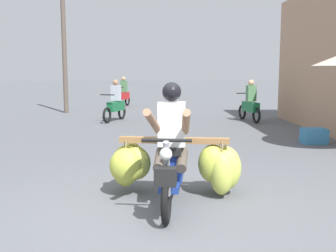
% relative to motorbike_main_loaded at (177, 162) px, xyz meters
% --- Properties ---
extents(ground_plane, '(120.00, 120.00, 0.00)m').
position_rel_motorbike_main_loaded_xyz_m(ground_plane, '(-0.25, -0.73, -0.48)').
color(ground_plane, '#56595E').
extents(motorbike_main_loaded, '(1.88, 1.86, 1.58)m').
position_rel_motorbike_main_loaded_xyz_m(motorbike_main_loaded, '(0.00, 0.00, 0.00)').
color(motorbike_main_loaded, black).
rests_on(motorbike_main_loaded, ground).
extents(motorbike_distant_ahead_left, '(0.76, 1.54, 1.40)m').
position_rel_motorbike_main_loaded_xyz_m(motorbike_distant_ahead_left, '(-1.57, 8.40, 0.09)').
color(motorbike_distant_ahead_left, black).
rests_on(motorbike_distant_ahead_left, ground).
extents(motorbike_distant_ahead_right, '(0.58, 1.60, 1.40)m').
position_rel_motorbike_main_loaded_xyz_m(motorbike_distant_ahead_right, '(2.94, 8.03, 0.09)').
color(motorbike_distant_ahead_right, black).
rests_on(motorbike_distant_ahead_right, ground).
extents(motorbike_distant_far_ahead, '(0.70, 1.56, 1.40)m').
position_rel_motorbike_main_loaded_xyz_m(motorbike_distant_far_ahead, '(-1.68, 13.83, 0.09)').
color(motorbike_distant_far_ahead, black).
rests_on(motorbike_distant_far_ahead, ground).
extents(produce_crate, '(0.56, 0.40, 0.36)m').
position_rel_motorbike_main_loaded_xyz_m(produce_crate, '(3.49, 3.94, -0.30)').
color(produce_crate, teal).
rests_on(produce_crate, ground).
extents(utility_pole, '(0.18, 0.18, 5.95)m').
position_rel_motorbike_main_loaded_xyz_m(utility_pole, '(-3.79, 11.08, 2.49)').
color(utility_pole, brown).
rests_on(utility_pole, ground).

